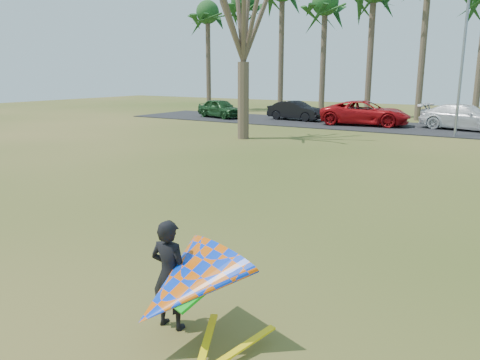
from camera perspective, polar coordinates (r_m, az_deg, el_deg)
The scene contains 12 objects.
ground at distance 10.00m, azimuth -6.20°, elevation -8.34°, with size 100.00×100.00×0.00m, color #26480F.
parking_strip at distance 32.98m, azimuth 21.99°, elevation 5.76°, with size 46.00×7.00×0.06m, color black.
palm_0 at distance 47.65m, azimuth -3.97°, elevation 19.60°, with size 4.84×4.84×10.84m.
palm_1 at distance 45.51m, azimuth 0.37°, elevation 20.80°, with size 4.84×4.84×11.54m.
palm_3 at distance 41.78m, azimuth 10.35°, elevation 20.37°, with size 4.84×4.84×10.84m.
bare_tree_left at distance 26.43m, azimuth 0.42°, elevation 20.11°, with size 6.60×6.60×9.70m.
streetlight at distance 29.51m, azimuth 25.83°, elevation 13.34°, with size 2.28×0.18×8.00m.
car_0 at distance 38.34m, azimuth -2.40°, elevation 8.72°, with size 1.76×4.37×1.49m, color #19401C.
car_1 at distance 36.53m, azimuth 6.82°, elevation 8.40°, with size 1.53×4.40×1.45m, color black.
car_2 at distance 33.87m, azimuth 15.01°, elevation 7.90°, with size 2.78×6.04×1.68m, color #AD0D12.
car_3 at distance 33.20m, azimuth 25.75°, elevation 6.91°, with size 2.25×5.54×1.61m, color white.
kite_flyer at distance 6.46m, azimuth -7.11°, elevation -12.60°, with size 2.13×2.39×2.02m.
Camera 1 is at (5.85, -7.26, 3.62)m, focal length 35.00 mm.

